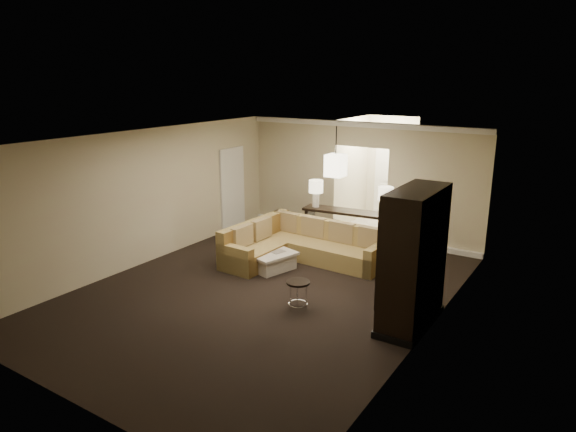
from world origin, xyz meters
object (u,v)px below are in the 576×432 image
Objects in this scene: drink_table at (298,289)px; armoire at (413,261)px; coffee_table at (269,260)px; person at (400,192)px; sectional_sofa at (299,246)px; console_table at (349,225)px.

armoire is at bearing 15.76° from drink_table.
person is at bearing 77.54° from coffee_table.
person reaches higher than drink_table.
person is (-0.48, 5.90, 0.48)m from drink_table.
armoire is 5.86m from person.
coffee_table is 0.50× the size of armoire.
armoire is 4.40× the size of drink_table.
sectional_sofa is 1.31× the size of armoire.
person reaches higher than sectional_sofa.
person is at bearing 76.48° from console_table.
person reaches higher than console_table.
drink_table is at bearing -83.83° from console_table.
coffee_table is 1.99m from drink_table.
console_table is at bearing 76.69° from sectional_sofa.
console_table is 4.39× the size of drink_table.
sectional_sofa is at bearing 121.00° from drink_table.
person is (0.71, 3.91, 0.51)m from sectional_sofa.
coffee_table is (-0.30, -0.69, -0.15)m from sectional_sofa.
console_table is at bearing 102.59° from drink_table.
coffee_table is 0.65× the size of person.
drink_table reaches higher than coffee_table.
coffee_table is 3.49m from armoire.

